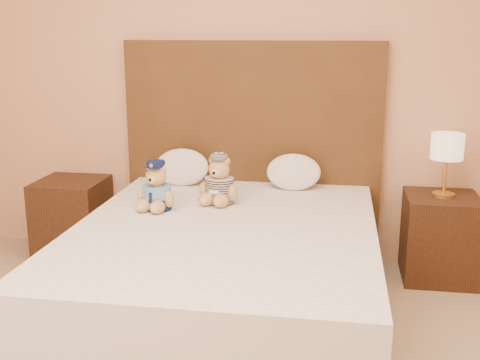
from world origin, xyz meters
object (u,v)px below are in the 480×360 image
Objects in this scene: nightstand_left at (72,218)px; teddy_police at (156,186)px; pillow_left at (182,165)px; bed at (225,273)px; lamp at (447,150)px; nightstand_right at (440,237)px; teddy_prisoner at (219,180)px; pillow_right at (294,170)px.

teddy_police is at bearing -35.00° from nightstand_left.
nightstand_left is 0.90m from pillow_left.
lamp is (1.25, 0.80, 0.57)m from bed.
nightstand_right is at bearing 0.00° from lamp.
lamp is (2.50, 0.00, 0.57)m from nightstand_left.
bed is 1.48m from nightstand_right.
bed is 3.64× the size of nightstand_right.
nightstand_left is 1.49× the size of pillow_left.
teddy_police is at bearing -138.06° from teddy_prisoner.
teddy_prisoner is (1.14, -0.38, 0.42)m from nightstand_left.
teddy_prisoner is at bearing -164.55° from nightstand_right.
lamp is at bearing 0.00° from nightstand_left.
nightstand_left and nightstand_right have the same top height.
pillow_left is (-1.70, 0.03, 0.41)m from nightstand_right.
teddy_prisoner is 0.58m from pillow_right.
teddy_police is 0.59m from pillow_left.
pillow_left is at bearing 2.15° from nightstand_left.
pillow_left is (-0.45, 0.83, 0.41)m from bed.
nightstand_right is 1.38× the size of lamp.
lamp is 1.13× the size of pillow_right.
nightstand_left is 1.89× the size of teddy_prisoner.
lamp reaches higher than nightstand_right.
nightstand_right is at bearing 28.33° from teddy_prisoner.
nightstand_left is at bearing 156.22° from teddy_police.
lamp is 0.96m from pillow_right.
lamp is 1.71m from pillow_left.
lamp is 1.40× the size of teddy_police.
lamp reaches higher than pillow_right.
lamp is at bearing -1.01° from pillow_left.
bed is 0.61m from teddy_prisoner.
pillow_right is (0.75, 0.59, -0.02)m from teddy_police.
nightstand_left is at bearing 147.38° from bed.
bed is at bearing -61.42° from pillow_left.
lamp is at bearing 32.62° from bed.
pillow_right reaches higher than nightstand_left.
bed is 1.48m from nightstand_left.
teddy_police reaches higher than nightstand_left.
pillow_right is at bearing 49.55° from teddy_police.
nightstand_right is 0.57m from lamp.
bed is 7.02× the size of teddy_police.
pillow_left reaches higher than pillow_right.
teddy_police is 0.98× the size of teddy_prisoner.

